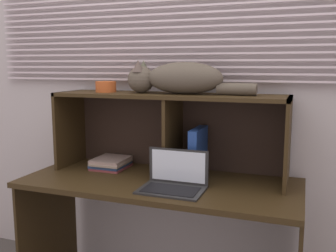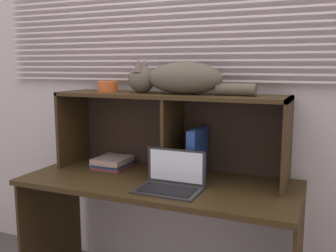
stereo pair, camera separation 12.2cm
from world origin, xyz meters
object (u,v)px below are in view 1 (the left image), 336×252
at_px(book_stack, 111,163).
at_px(cat, 177,78).
at_px(binder_upright, 198,153).
at_px(laptop, 174,182).
at_px(small_basket, 106,87).

bearing_deg(book_stack, cat, -0.26).
relative_size(binder_upright, book_stack, 1.22).
relative_size(laptop, small_basket, 2.65).
bearing_deg(laptop, book_stack, 152.95).
height_order(binder_upright, small_basket, small_basket).
xyz_separation_m(laptop, small_basket, (-0.53, 0.26, 0.47)).
bearing_deg(small_basket, binder_upright, 0.00).
relative_size(laptop, book_stack, 1.42).
bearing_deg(binder_upright, laptop, -102.91).
relative_size(laptop, binder_upright, 1.16).
relative_size(cat, small_basket, 5.99).
distance_m(binder_upright, book_stack, 0.58).
xyz_separation_m(binder_upright, book_stack, (-0.57, 0.00, -0.11)).
bearing_deg(cat, small_basket, 180.00).
bearing_deg(laptop, small_basket, 154.05).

